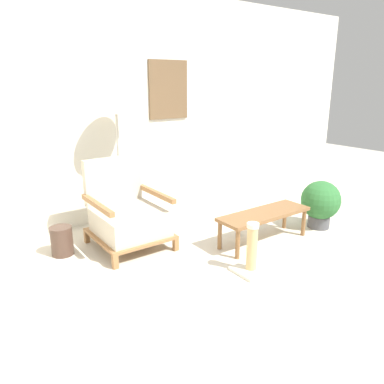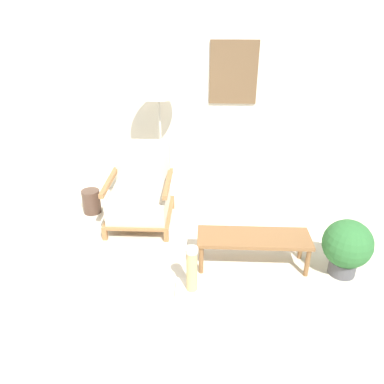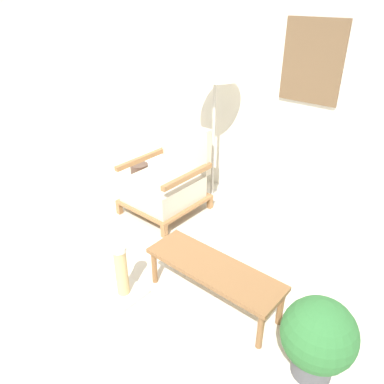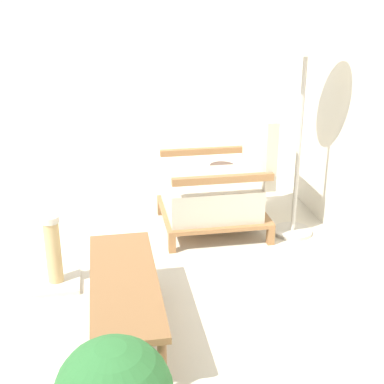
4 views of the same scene
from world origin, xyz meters
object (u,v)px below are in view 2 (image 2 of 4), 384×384
at_px(floor_lamp, 158,89).
at_px(coffee_table, 254,240).
at_px(scratching_post, 192,277).
at_px(vase, 91,201).
at_px(armchair, 140,196).
at_px(potted_plant, 347,246).

xyz_separation_m(floor_lamp, coffee_table, (1.02, -1.31, -1.12)).
bearing_deg(scratching_post, vase, 133.36).
height_order(armchair, floor_lamp, floor_lamp).
distance_m(armchair, scratching_post, 1.34).
distance_m(armchair, floor_lamp, 1.22).
height_order(coffee_table, scratching_post, scratching_post).
bearing_deg(vase, coffee_table, -27.21).
bearing_deg(potted_plant, armchair, 157.32).
xyz_separation_m(armchair, vase, (-0.63, 0.17, -0.18)).
relative_size(vase, potted_plant, 0.52).
height_order(potted_plant, scratching_post, potted_plant).
relative_size(armchair, scratching_post, 1.89).
xyz_separation_m(coffee_table, potted_plant, (0.84, -0.08, 0.02)).
relative_size(armchair, floor_lamp, 0.55).
bearing_deg(floor_lamp, coffee_table, -51.99).
xyz_separation_m(armchair, potted_plant, (2.05, -0.86, -0.02)).
relative_size(floor_lamp, scratching_post, 3.44).
height_order(armchair, potted_plant, armchair).
relative_size(armchair, potted_plant, 1.59).
bearing_deg(vase, scratching_post, -46.64).
bearing_deg(vase, armchair, -15.45).
height_order(armchair, scratching_post, armchair).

